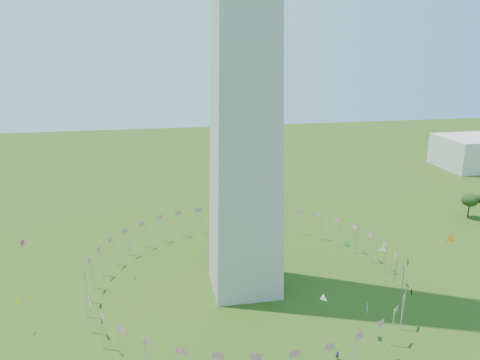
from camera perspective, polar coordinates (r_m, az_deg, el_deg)
name	(u,v)px	position (r m, az deg, el deg)	size (l,w,h in m)	color
flag_ring	(245,271)	(125.16, 0.56, -11.08)	(80.24, 80.24, 9.00)	silver
kites_aloft	(338,262)	(99.08, 11.89, -9.74)	(96.00, 79.68, 41.41)	white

